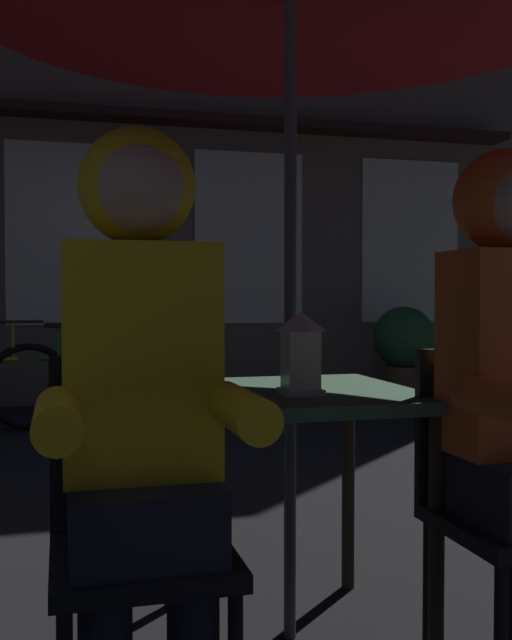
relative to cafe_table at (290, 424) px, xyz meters
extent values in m
plane|color=black|center=(0.00, 0.00, -0.64)|extent=(60.00, 60.00, 0.00)
cube|color=#42664C|center=(0.00, 0.00, 0.08)|extent=(0.72, 0.72, 0.04)
cylinder|color=#2D2319|center=(-0.31, -0.31, -0.29)|extent=(0.04, 0.04, 0.70)
cylinder|color=#2D2319|center=(0.31, -0.31, -0.29)|extent=(0.04, 0.04, 0.70)
cylinder|color=#2D2319|center=(-0.31, 0.31, -0.29)|extent=(0.04, 0.04, 0.70)
cylinder|color=#2D2319|center=(0.31, 0.31, -0.29)|extent=(0.04, 0.04, 0.70)
cylinder|color=#4C4C51|center=(0.00, 0.00, 0.49)|extent=(0.04, 0.04, 2.25)
cube|color=white|center=(-0.01, -0.11, 0.11)|extent=(0.11, 0.11, 0.02)
cube|color=white|center=(-0.01, -0.11, 0.20)|extent=(0.09, 0.09, 0.16)
pyramid|color=white|center=(-0.01, -0.11, 0.31)|extent=(0.11, 0.11, 0.06)
cube|color=black|center=(-0.48, -0.44, -0.21)|extent=(0.40, 0.40, 0.04)
cylinder|color=black|center=(-0.31, -0.27, -0.43)|extent=(0.03, 0.03, 0.41)
cylinder|color=black|center=(-0.65, -0.27, -0.43)|extent=(0.03, 0.03, 0.41)
cube|color=black|center=(-0.48, -0.26, 0.02)|extent=(0.40, 0.03, 0.42)
cylinder|color=black|center=(0.31, -0.27, -0.43)|extent=(0.03, 0.03, 0.41)
cube|color=black|center=(0.48, -0.26, 0.02)|extent=(0.40, 0.03, 0.42)
cube|color=black|center=(-0.48, -0.44, -0.11)|extent=(0.32, 0.36, 0.16)
cube|color=yellow|center=(-0.48, -0.40, 0.23)|extent=(0.34, 0.22, 0.52)
cylinder|color=yellow|center=(-0.30, -0.62, 0.14)|extent=(0.09, 0.30, 0.09)
cylinder|color=yellow|center=(-0.66, -0.62, 0.14)|extent=(0.09, 0.30, 0.09)
sphere|color=tan|center=(-0.48, -0.40, 0.62)|extent=(0.21, 0.21, 0.21)
sphere|color=yellow|center=(-0.48, -0.35, 0.63)|extent=(0.27, 0.27, 0.27)
cylinder|color=#E05B23|center=(0.30, -0.62, 0.14)|extent=(0.09, 0.30, 0.09)
sphere|color=#E05B23|center=(0.48, -0.35, 0.63)|extent=(0.27, 0.27, 0.27)
cube|color=#6B5B4C|center=(-0.58, 5.40, 2.46)|extent=(10.00, 0.60, 6.20)
cube|color=#EAE5C6|center=(-0.58, 5.09, 0.96)|extent=(1.10, 0.02, 1.70)
cube|color=#EAE5C6|center=(1.18, 5.09, 0.96)|extent=(1.10, 0.02, 1.70)
cube|color=#EAE5C6|center=(2.94, 5.09, 0.96)|extent=(1.10, 0.02, 1.70)
cube|color=#331914|center=(-0.58, 4.95, 2.06)|extent=(9.00, 0.36, 0.08)
torus|color=black|center=(-0.87, 3.78, -0.31)|extent=(0.66, 0.10, 0.66)
cylinder|color=#B78419|center=(-0.99, 3.77, 0.05)|extent=(0.02, 0.02, 0.28)
cylinder|color=black|center=(-0.99, 3.77, 0.19)|extent=(0.44, 0.06, 0.02)
torus|color=black|center=(0.13, 3.75, -0.31)|extent=(0.66, 0.08, 0.66)
torus|color=black|center=(-0.89, 3.80, -0.31)|extent=(0.66, 0.08, 0.66)
cylinder|color=#236B3D|center=(-0.38, 3.77, -0.09)|extent=(0.84, 0.08, 0.04)
cylinder|color=#236B3D|center=(-0.50, 3.78, -0.28)|extent=(0.61, 0.06, 0.44)
cylinder|color=#236B3D|center=(-0.66, 3.79, 0.03)|extent=(0.02, 0.02, 0.24)
cube|color=black|center=(-0.66, 3.79, 0.16)|extent=(0.20, 0.09, 0.04)
cylinder|color=#236B3D|center=(0.01, 3.76, 0.05)|extent=(0.02, 0.02, 0.28)
cylinder|color=black|center=(0.01, 3.76, 0.19)|extent=(0.44, 0.04, 0.02)
cylinder|color=brown|center=(2.57, 4.48, -0.47)|extent=(0.36, 0.36, 0.34)
sphere|color=#285B2D|center=(2.57, 4.48, -0.02)|extent=(0.60, 0.60, 0.60)
camera|label=1|loc=(-0.66, -2.07, 0.37)|focal=41.62mm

